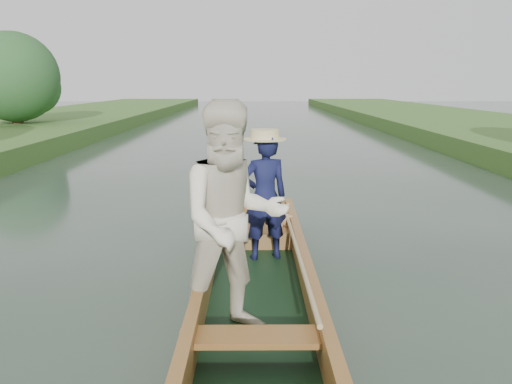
{
  "coord_description": "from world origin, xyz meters",
  "views": [
    {
      "loc": [
        -0.03,
        -5.06,
        2.18
      ],
      "look_at": [
        0.0,
        0.6,
        0.95
      ],
      "focal_mm": 35.0,
      "sensor_mm": 36.0,
      "label": 1
    }
  ],
  "objects": [
    {
      "name": "trees_far",
      "position": [
        -3.04,
        8.88,
        2.42
      ],
      "size": [
        21.98,
        14.61,
        4.24
      ],
      "color": "#47331E",
      "rests_on": "ground"
    },
    {
      "name": "punt",
      "position": [
        -0.08,
        -0.35,
        0.72
      ],
      "size": [
        1.34,
        5.0,
        2.06
      ],
      "color": "black",
      "rests_on": "ground"
    },
    {
      "name": "ground",
      "position": [
        0.0,
        0.0,
        0.0
      ],
      "size": [
        120.0,
        120.0,
        0.0
      ],
      "primitive_type": "plane",
      "color": "#283D30",
      "rests_on": "ground"
    }
  ]
}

